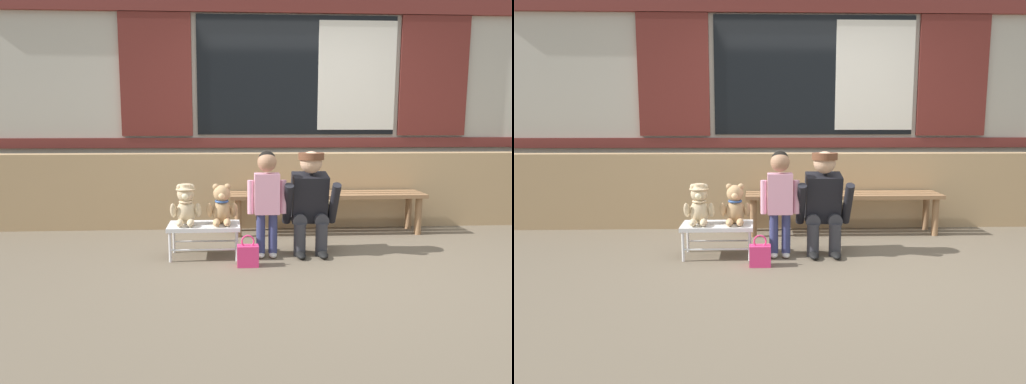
# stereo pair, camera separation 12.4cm
# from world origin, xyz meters

# --- Properties ---
(ground_plane) EXTENTS (60.00, 60.00, 0.00)m
(ground_plane) POSITION_xyz_m (0.00, 0.00, 0.00)
(ground_plane) COLOR brown
(brick_low_wall) EXTENTS (8.11, 0.25, 0.85)m
(brick_low_wall) POSITION_xyz_m (0.00, 1.43, 0.42)
(brick_low_wall) COLOR tan
(brick_low_wall) RESTS_ON ground
(shop_facade) EXTENTS (8.28, 0.26, 3.30)m
(shop_facade) POSITION_xyz_m (0.00, 1.94, 1.67)
(shop_facade) COLOR #B7B2A3
(shop_facade) RESTS_ON ground
(wooden_bench_long) EXTENTS (2.10, 0.40, 0.44)m
(wooden_bench_long) POSITION_xyz_m (0.23, 1.06, 0.37)
(wooden_bench_long) COLOR #8E6642
(wooden_bench_long) RESTS_ON ground
(small_display_bench) EXTENTS (0.64, 0.36, 0.30)m
(small_display_bench) POSITION_xyz_m (-1.06, 0.20, 0.27)
(small_display_bench) COLOR silver
(small_display_bench) RESTS_ON ground
(teddy_bear_with_hat) EXTENTS (0.28, 0.27, 0.36)m
(teddy_bear_with_hat) POSITION_xyz_m (-1.22, 0.21, 0.47)
(teddy_bear_with_hat) COLOR #CCB289
(teddy_bear_with_hat) RESTS_ON small_display_bench
(teddy_bear_plain) EXTENTS (0.28, 0.26, 0.36)m
(teddy_bear_plain) POSITION_xyz_m (-0.90, 0.20, 0.46)
(teddy_bear_plain) COLOR tan
(teddy_bear_plain) RESTS_ON small_display_bench
(child_standing) EXTENTS (0.35, 0.18, 0.96)m
(child_standing) POSITION_xyz_m (-0.50, 0.16, 0.59)
(child_standing) COLOR navy
(child_standing) RESTS_ON ground
(adult_crouching) EXTENTS (0.50, 0.49, 0.95)m
(adult_crouching) POSITION_xyz_m (-0.08, 0.26, 0.48)
(adult_crouching) COLOR #333338
(adult_crouching) RESTS_ON ground
(handbag_on_ground) EXTENTS (0.18, 0.11, 0.27)m
(handbag_on_ground) POSITION_xyz_m (-0.68, -0.10, 0.10)
(handbag_on_ground) COLOR #E53370
(handbag_on_ground) RESTS_ON ground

